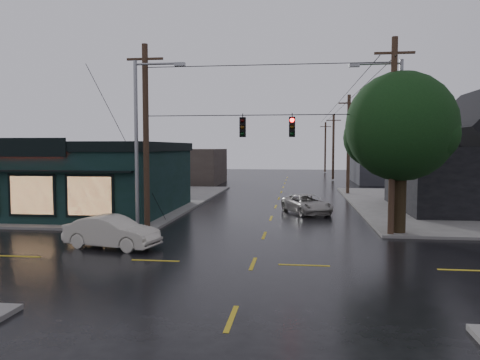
# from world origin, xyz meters

# --- Properties ---
(ground_plane) EXTENTS (160.00, 160.00, 0.00)m
(ground_plane) POSITION_xyz_m (0.00, 0.00, 0.00)
(ground_plane) COLOR black
(sidewalk_nw) EXTENTS (28.00, 28.00, 0.15)m
(sidewalk_nw) POSITION_xyz_m (-20.00, 20.00, 0.07)
(sidewalk_nw) COLOR #605D5A
(sidewalk_nw) RESTS_ON ground
(pizza_shop) EXTENTS (16.30, 12.34, 4.90)m
(pizza_shop) POSITION_xyz_m (-15.00, 12.94, 2.56)
(pizza_shop) COLOR black
(pizza_shop) RESTS_ON ground
(corner_tree) EXTENTS (5.68, 5.68, 8.39)m
(corner_tree) POSITION_xyz_m (7.00, 7.00, 5.65)
(corner_tree) COLOR black
(corner_tree) RESTS_ON ground
(utility_pole_nw) EXTENTS (2.00, 0.32, 10.15)m
(utility_pole_nw) POSITION_xyz_m (-6.50, 6.50, 0.00)
(utility_pole_nw) COLOR black
(utility_pole_nw) RESTS_ON ground
(utility_pole_ne) EXTENTS (2.00, 0.32, 10.15)m
(utility_pole_ne) POSITION_xyz_m (6.50, 6.50, 0.00)
(utility_pole_ne) COLOR black
(utility_pole_ne) RESTS_ON ground
(utility_pole_far_a) EXTENTS (2.00, 0.32, 9.65)m
(utility_pole_far_a) POSITION_xyz_m (6.50, 28.00, 0.00)
(utility_pole_far_a) COLOR black
(utility_pole_far_a) RESTS_ON ground
(utility_pole_far_b) EXTENTS (2.00, 0.32, 9.15)m
(utility_pole_far_b) POSITION_xyz_m (6.50, 48.00, 0.00)
(utility_pole_far_b) COLOR black
(utility_pole_far_b) RESTS_ON ground
(utility_pole_far_c) EXTENTS (2.00, 0.32, 9.15)m
(utility_pole_far_c) POSITION_xyz_m (6.50, 68.00, 0.00)
(utility_pole_far_c) COLOR black
(utility_pole_far_c) RESTS_ON ground
(span_signal_assembly) EXTENTS (13.00, 0.48, 1.23)m
(span_signal_assembly) POSITION_xyz_m (0.10, 6.50, 5.70)
(span_signal_assembly) COLOR black
(span_signal_assembly) RESTS_ON ground
(streetlight_nw) EXTENTS (5.40, 0.30, 9.15)m
(streetlight_nw) POSITION_xyz_m (-6.80, 5.80, 0.00)
(streetlight_nw) COLOR gray
(streetlight_nw) RESTS_ON ground
(streetlight_ne) EXTENTS (5.40, 0.30, 9.15)m
(streetlight_ne) POSITION_xyz_m (7.00, 7.20, 0.00)
(streetlight_ne) COLOR gray
(streetlight_ne) RESTS_ON ground
(bg_building_west) EXTENTS (12.00, 10.00, 4.40)m
(bg_building_west) POSITION_xyz_m (-14.00, 40.00, 2.20)
(bg_building_west) COLOR #372C28
(bg_building_west) RESTS_ON ground
(bg_building_east) EXTENTS (14.00, 12.00, 5.60)m
(bg_building_east) POSITION_xyz_m (16.00, 45.00, 2.80)
(bg_building_east) COLOR #2B2B30
(bg_building_east) RESTS_ON ground
(sedan_cream) EXTENTS (4.68, 2.48, 1.47)m
(sedan_cream) POSITION_xyz_m (-6.72, 2.13, 0.73)
(sedan_cream) COLOR #BBB6A4
(sedan_cream) RESTS_ON ground
(suv_silver) EXTENTS (3.93, 5.23, 1.32)m
(suv_silver) POSITION_xyz_m (2.34, 14.50, 0.66)
(suv_silver) COLOR #A8A39B
(suv_silver) RESTS_ON ground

